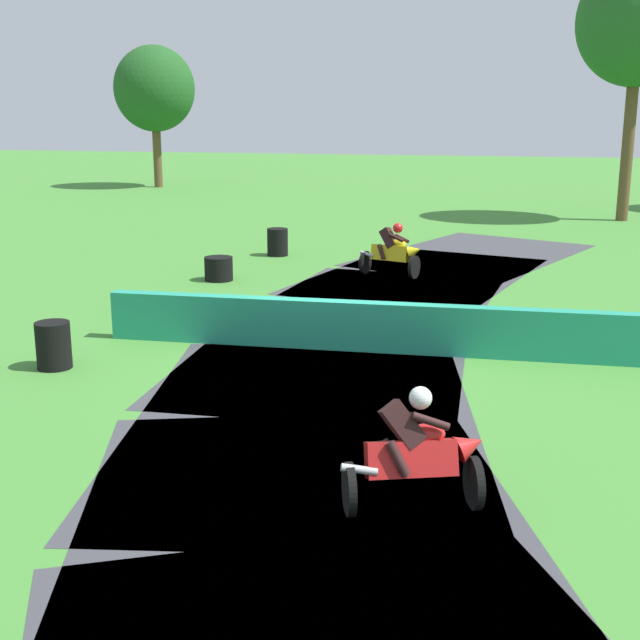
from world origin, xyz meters
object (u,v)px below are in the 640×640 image
tire_stack_near (278,242)px  tire_stack_far (54,345)px  tire_stack_mid_a (219,269)px  tire_stack_mid_b (143,304)px  motorcycle_chase_red (417,452)px  motorcycle_lead_yellow (393,251)px

tire_stack_near → tire_stack_far: size_ratio=1.00×
tire_stack_mid_a → tire_stack_mid_b: 3.71m
motorcycle_chase_red → tire_stack_mid_a: size_ratio=2.33×
motorcycle_lead_yellow → tire_stack_far: bearing=-116.4°
tire_stack_mid_a → tire_stack_mid_b: (-0.44, -3.69, -0.10)m
motorcycle_lead_yellow → tire_stack_far: 10.27m
tire_stack_near → tire_stack_mid_a: (-0.52, -3.84, -0.10)m
tire_stack_mid_b → tire_stack_far: tire_stack_far is taller
tire_stack_mid_b → tire_stack_far: bearing=-88.4°
motorcycle_lead_yellow → tire_stack_far: (-4.57, -9.19, -0.26)m
tire_stack_far → tire_stack_mid_b: bearing=91.6°
motorcycle_lead_yellow → tire_stack_near: motorcycle_lead_yellow is taller
motorcycle_lead_yellow → tire_stack_near: size_ratio=2.14×
motorcycle_lead_yellow → tire_stack_mid_b: motorcycle_lead_yellow is taller
tire_stack_far → motorcycle_chase_red: bearing=-30.4°
motorcycle_chase_red → tire_stack_near: motorcycle_chase_red is taller
tire_stack_mid_b → tire_stack_far: size_ratio=0.88×
tire_stack_near → tire_stack_mid_b: bearing=-97.3°
motorcycle_lead_yellow → tire_stack_mid_a: motorcycle_lead_yellow is taller
motorcycle_lead_yellow → tire_stack_mid_a: 4.52m
motorcycle_lead_yellow → tire_stack_mid_b: 7.02m
motorcycle_chase_red → tire_stack_mid_a: motorcycle_chase_red is taller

